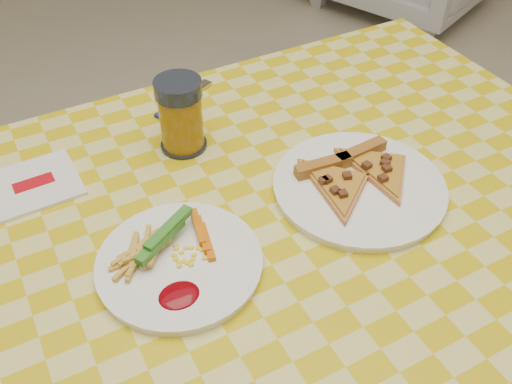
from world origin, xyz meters
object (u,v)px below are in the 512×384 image
Objects in this scene: plate_right at (359,188)px; drink_glass at (181,116)px; plate_left at (180,264)px; table at (248,265)px.

drink_glass is at bearing 129.79° from plate_right.
plate_left and plate_right have the same top height.
drink_glass is at bearing 90.50° from table.
plate_right is (0.19, -0.00, 0.08)m from table.
drink_glass is at bearing 65.93° from plate_left.
plate_left is 0.84× the size of plate_right.
drink_glass reaches higher than table.
table is at bearing 179.09° from plate_right.
drink_glass reaches higher than plate_left.
drink_glass reaches higher than plate_right.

